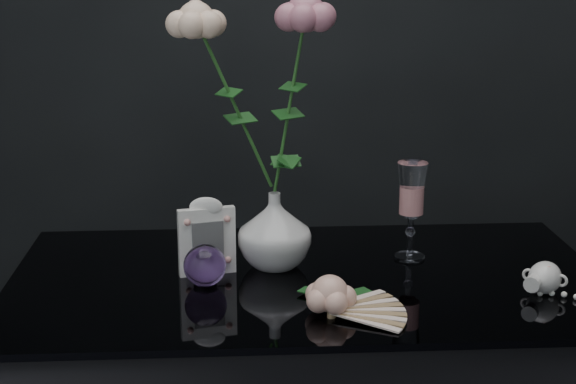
{
  "coord_description": "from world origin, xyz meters",
  "views": [
    {
      "loc": [
        -0.13,
        -1.41,
        1.32
      ],
      "look_at": [
        -0.04,
        0.03,
        0.92
      ],
      "focal_mm": 55.0,
      "sensor_mm": 36.0,
      "label": 1
    }
  ],
  "objects_px": {
    "loose_rose": "(330,294)",
    "pearl_jar": "(545,276)",
    "wine_glass": "(411,211)",
    "paperweight": "(205,265)",
    "picture_frame": "(207,236)",
    "vase": "(275,230)"
  },
  "relations": [
    {
      "from": "paperweight",
      "to": "loose_rose",
      "type": "bearing_deg",
      "value": -32.89
    },
    {
      "from": "vase",
      "to": "wine_glass",
      "type": "bearing_deg",
      "value": 7.02
    },
    {
      "from": "picture_frame",
      "to": "wine_glass",
      "type": "bearing_deg",
      "value": -4.11
    },
    {
      "from": "picture_frame",
      "to": "loose_rose",
      "type": "height_order",
      "value": "picture_frame"
    },
    {
      "from": "wine_glass",
      "to": "pearl_jar",
      "type": "relative_size",
      "value": 0.93
    },
    {
      "from": "vase",
      "to": "pearl_jar",
      "type": "relative_size",
      "value": 0.71
    },
    {
      "from": "wine_glass",
      "to": "picture_frame",
      "type": "relative_size",
      "value": 1.3
    },
    {
      "from": "vase",
      "to": "picture_frame",
      "type": "distance_m",
      "value": 0.12
    },
    {
      "from": "picture_frame",
      "to": "loose_rose",
      "type": "relative_size",
      "value": 0.78
    },
    {
      "from": "vase",
      "to": "loose_rose",
      "type": "height_order",
      "value": "vase"
    },
    {
      "from": "wine_glass",
      "to": "picture_frame",
      "type": "height_order",
      "value": "wine_glass"
    },
    {
      "from": "picture_frame",
      "to": "loose_rose",
      "type": "bearing_deg",
      "value": -56.75
    },
    {
      "from": "wine_glass",
      "to": "paperweight",
      "type": "height_order",
      "value": "wine_glass"
    },
    {
      "from": "paperweight",
      "to": "wine_glass",
      "type": "bearing_deg",
      "value": 17.43
    },
    {
      "from": "picture_frame",
      "to": "vase",
      "type": "bearing_deg",
      "value": 0.3
    },
    {
      "from": "wine_glass",
      "to": "paperweight",
      "type": "relative_size",
      "value": 2.5
    },
    {
      "from": "loose_rose",
      "to": "pearl_jar",
      "type": "xyz_separation_m",
      "value": [
        0.37,
        0.07,
        -0.0
      ]
    },
    {
      "from": "vase",
      "to": "wine_glass",
      "type": "distance_m",
      "value": 0.26
    },
    {
      "from": "picture_frame",
      "to": "paperweight",
      "type": "height_order",
      "value": "picture_frame"
    },
    {
      "from": "vase",
      "to": "paperweight",
      "type": "relative_size",
      "value": 1.89
    },
    {
      "from": "paperweight",
      "to": "vase",
      "type": "bearing_deg",
      "value": 35.22
    },
    {
      "from": "wine_glass",
      "to": "loose_rose",
      "type": "height_order",
      "value": "wine_glass"
    }
  ]
}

